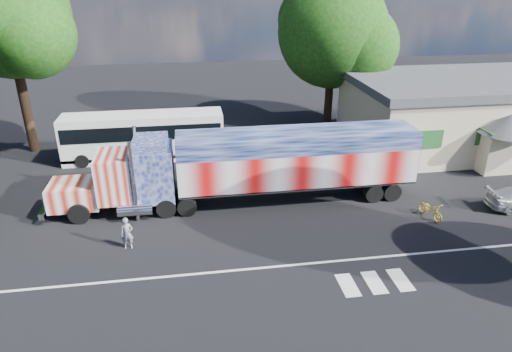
{
  "coord_description": "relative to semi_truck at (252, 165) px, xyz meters",
  "views": [
    {
      "loc": [
        -3.56,
        -20.01,
        12.31
      ],
      "look_at": [
        0.0,
        3.0,
        1.9
      ],
      "focal_mm": 32.0,
      "sensor_mm": 36.0,
      "label": 1
    }
  ],
  "objects": [
    {
      "name": "ground",
      "position": [
        0.11,
        -3.67,
        -2.31
      ],
      "size": [
        100.0,
        100.0,
        0.0
      ],
      "primitive_type": "plane",
      "color": "black"
    },
    {
      "name": "woman",
      "position": [
        -6.72,
        -4.02,
        -1.49
      ],
      "size": [
        0.6,
        0.4,
        1.63
      ],
      "primitive_type": "imported",
      "rotation": [
        0.0,
        0.0,
        -0.01
      ],
      "color": "slate",
      "rests_on": "ground"
    },
    {
      "name": "hall_building",
      "position": [
        20.03,
        7.18,
        0.31
      ],
      "size": [
        22.4,
        12.8,
        5.2
      ],
      "color": "beige",
      "rests_on": "ground"
    },
    {
      "name": "lane_markings",
      "position": [
        1.82,
        -7.44,
        -2.3
      ],
      "size": [
        30.0,
        2.67,
        0.01
      ],
      "color": "silver",
      "rests_on": "ground"
    },
    {
      "name": "semi_truck",
      "position": [
        0.0,
        0.0,
        0.0
      ],
      "size": [
        21.03,
        3.32,
        4.48
      ],
      "color": "black",
      "rests_on": "ground"
    },
    {
      "name": "bicycle",
      "position": [
        9.33,
        -3.44,
        -1.83
      ],
      "size": [
        1.04,
        1.9,
        0.95
      ],
      "primitive_type": "imported",
      "rotation": [
        0.0,
        0.0,
        0.24
      ],
      "color": "gold",
      "rests_on": "ground"
    },
    {
      "name": "coach_bus",
      "position": [
        -6.64,
        7.99,
        -0.62
      ],
      "size": [
        11.22,
        2.61,
        3.26
      ],
      "color": "white",
      "rests_on": "ground"
    },
    {
      "name": "tree_nw_a",
      "position": [
        -14.95,
        10.82,
        7.3
      ],
      "size": [
        8.8,
        8.38,
        13.86
      ],
      "color": "black",
      "rests_on": "ground"
    },
    {
      "name": "tree_ne_a",
      "position": [
        9.06,
        14.24,
        5.4
      ],
      "size": [
        9.65,
        9.19,
        12.35
      ],
      "color": "black",
      "rests_on": "ground"
    }
  ]
}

